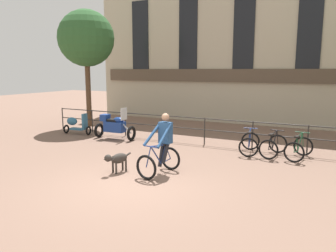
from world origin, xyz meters
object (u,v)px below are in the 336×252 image
(parked_bicycle_mid_left, at_px, (273,146))
(parked_bicycle_mid_right, at_px, (299,148))
(dog, at_px, (117,159))
(parked_bicycle_near_lamp, at_px, (249,143))
(cyclist_with_bike, at_px, (162,147))
(parked_motorcycle, at_px, (114,126))
(parked_scooter, at_px, (76,124))

(parked_bicycle_mid_left, xyz_separation_m, parked_bicycle_mid_right, (0.81, 0.00, 0.00))
(parked_bicycle_mid_right, bearing_deg, dog, 51.27)
(parked_bicycle_near_lamp, bearing_deg, cyclist_with_bike, 54.32)
(parked_motorcycle, xyz_separation_m, parked_bicycle_near_lamp, (5.68, 0.16, -0.20))
(dog, bearing_deg, parked_bicycle_near_lamp, 72.01)
(dog, relative_size, parked_motorcycle, 0.52)
(dog, distance_m, parked_bicycle_mid_right, 5.92)
(cyclist_with_bike, height_order, parked_bicycle_mid_left, cyclist_with_bike)
(cyclist_with_bike, relative_size, parked_scooter, 1.29)
(dog, height_order, parked_motorcycle, parked_motorcycle)
(parked_bicycle_mid_left, height_order, parked_bicycle_mid_right, same)
(cyclist_with_bike, relative_size, parked_bicycle_mid_right, 1.41)
(parked_bicycle_near_lamp, distance_m, parked_scooter, 7.88)
(parked_motorcycle, distance_m, parked_bicycle_mid_right, 7.29)
(parked_scooter, bearing_deg, parked_motorcycle, -99.45)
(cyclist_with_bike, height_order, parked_motorcycle, cyclist_with_bike)
(parked_bicycle_near_lamp, bearing_deg, parked_motorcycle, -7.88)
(dog, distance_m, parked_motorcycle, 4.72)
(cyclist_with_bike, bearing_deg, dog, -146.50)
(cyclist_with_bike, xyz_separation_m, parked_bicycle_near_lamp, (1.67, 3.39, -0.41))
(dog, xyz_separation_m, parked_motorcycle, (-2.85, 3.76, 0.16))
(parked_bicycle_mid_left, relative_size, parked_bicycle_mid_right, 0.98)
(parked_bicycle_near_lamp, height_order, parked_bicycle_mid_left, same)
(parked_motorcycle, bearing_deg, dog, -144.66)
(cyclist_with_bike, relative_size, parked_motorcycle, 0.96)
(parked_scooter, bearing_deg, cyclist_with_bike, -125.14)
(parked_motorcycle, relative_size, parked_bicycle_near_lamp, 1.48)
(cyclist_with_bike, xyz_separation_m, parked_motorcycle, (-4.01, 3.23, -0.20))
(cyclist_with_bike, bearing_deg, parked_bicycle_near_lamp, 72.78)
(cyclist_with_bike, height_order, dog, cyclist_with_bike)
(parked_bicycle_near_lamp, relative_size, parked_scooter, 0.91)
(cyclist_with_bike, xyz_separation_m, dog, (-1.16, -0.53, -0.36))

